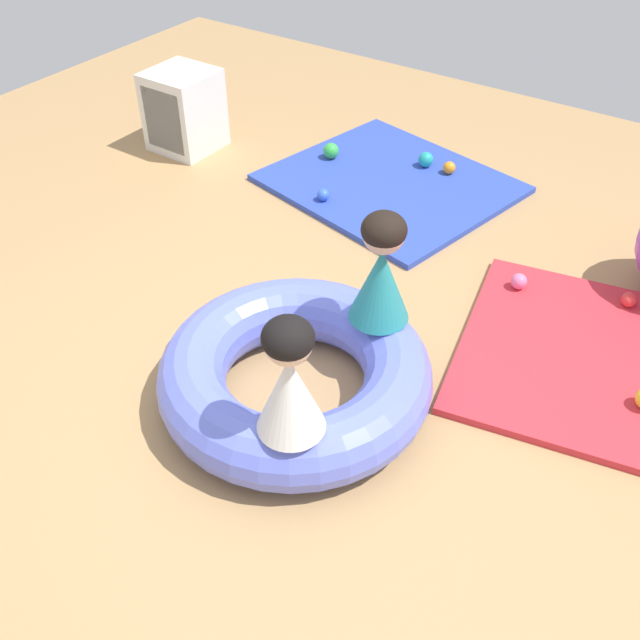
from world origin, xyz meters
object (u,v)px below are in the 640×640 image
play_ball_pink (519,281)px  play_ball_red (629,300)px  play_ball_blue (323,195)px  storage_cube (182,112)px  play_ball_teal (426,160)px  inflatable_cushion (295,374)px  play_ball_green (331,151)px  child_in_white (289,378)px  play_ball_orange (449,168)px  child_in_teal (381,269)px

play_ball_pink → play_ball_red: 0.57m
play_ball_blue → storage_cube: bearing=175.2°
play_ball_teal → storage_cube: (-1.62, -0.67, 0.19)m
inflatable_cushion → play_ball_green: (-1.14, 2.00, -0.06)m
child_in_white → play_ball_red: 2.11m
play_ball_teal → play_ball_blue: 0.84m
inflatable_cushion → play_ball_teal: bearing=103.1°
play_ball_teal → play_ball_green: bearing=-156.5°
play_ball_red → play_ball_green: size_ratio=0.74×
play_ball_orange → play_ball_pink: size_ratio=0.96×
child_in_white → storage_cube: 3.12m
play_ball_orange → play_ball_green: (-0.79, -0.27, 0.01)m
inflatable_cushion → play_ball_red: 1.86m
inflatable_cushion → play_ball_orange: size_ratio=14.67×
child_in_white → play_ball_orange: size_ratio=6.32×
child_in_white → play_ball_blue: 2.22m
play_ball_blue → play_ball_red: same height
inflatable_cushion → play_ball_blue: (-0.86, 1.49, -0.07)m
child_in_white → play_ball_pink: bearing=-148.8°
child_in_white → play_ball_teal: bearing=-122.5°
play_ball_red → storage_cube: storage_cube is taller
play_ball_blue → child_in_teal: bearing=-46.2°
play_ball_teal → play_ball_green: (-0.61, -0.27, 0.00)m
play_ball_blue → play_ball_green: play_ball_green is taller
storage_cube → child_in_white: bearing=-39.3°
child_in_white → play_ball_pink: child_in_white is taller
play_ball_blue → storage_cube: (-1.29, 0.11, 0.20)m
inflatable_cushion → storage_cube: bearing=143.3°
inflatable_cushion → child_in_white: size_ratio=2.32×
child_in_white → play_ball_red: bearing=-162.9°
play_ball_teal → play_ball_green: size_ratio=0.94×
play_ball_orange → play_ball_teal: 0.18m
inflatable_cushion → child_in_white: bearing=-55.7°
storage_cube → child_in_teal: bearing=-27.1°
child_in_white → child_in_teal: child_in_teal is taller
child_in_white → child_in_teal: size_ratio=0.97×
play_ball_pink → storage_cube: bearing=174.1°
play_ball_orange → play_ball_pink: play_ball_pink is taller
play_ball_teal → play_ball_pink: (1.07, -0.94, -0.01)m
storage_cube → play_ball_teal: bearing=22.4°
child_in_white → play_ball_orange: 2.75m
play_ball_blue → play_ball_green: bearing=118.7°
inflatable_cushion → play_ball_red: (1.08, 1.51, -0.07)m
play_ball_green → child_in_teal: bearing=-50.4°
play_ball_orange → play_ball_green: bearing=-161.2°
inflatable_cushion → child_in_white: child_in_white is taller
inflatable_cushion → play_ball_blue: size_ratio=15.57×
play_ball_blue → play_ball_orange: bearing=56.9°
child_in_teal → play_ball_blue: child_in_teal is taller
play_ball_pink → inflatable_cushion: bearing=-112.3°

